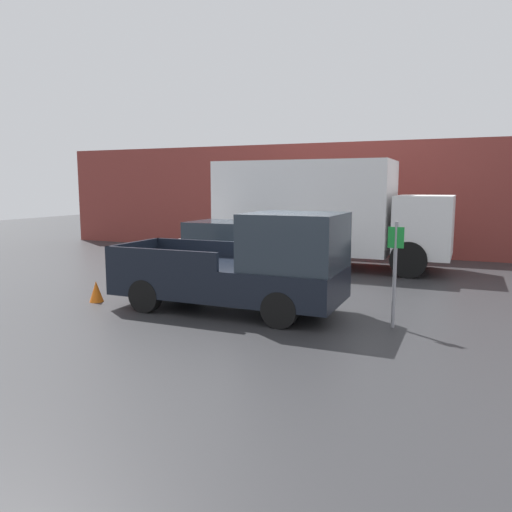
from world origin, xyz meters
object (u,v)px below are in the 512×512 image
at_px(parking_sign, 395,268).
at_px(traffic_cone, 96,291).
at_px(newspaper_box, 373,242).
at_px(car, 230,250).
at_px(delivery_truck, 321,210).
at_px(pickup_truck, 248,267).

bearing_deg(parking_sign, traffic_cone, -175.30).
bearing_deg(newspaper_box, parking_sign, -77.69).
bearing_deg(car, traffic_cone, -111.36).
distance_m(car, parking_sign, 6.23).
height_order(delivery_truck, traffic_cone, delivery_truck).
distance_m(car, newspaper_box, 6.97).
height_order(pickup_truck, delivery_truck, delivery_truck).
xyz_separation_m(pickup_truck, car, (-2.14, 3.44, -0.15)).
distance_m(delivery_truck, traffic_cone, 8.16).
bearing_deg(pickup_truck, delivery_truck, 92.54).
bearing_deg(parking_sign, newspaper_box, 102.31).
distance_m(parking_sign, newspaper_box, 9.92).
distance_m(pickup_truck, traffic_cone, 3.81).
relative_size(delivery_truck, newspaper_box, 6.96).
height_order(newspaper_box, traffic_cone, newspaper_box).
xyz_separation_m(delivery_truck, newspaper_box, (1.24, 2.99, -1.35)).
relative_size(pickup_truck, delivery_truck, 0.65).
bearing_deg(newspaper_box, car, -116.25).
bearing_deg(traffic_cone, delivery_truck, 64.85).
bearing_deg(delivery_truck, pickup_truck, -87.46).
relative_size(pickup_truck, traffic_cone, 10.11).
bearing_deg(newspaper_box, traffic_cone, -114.39).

